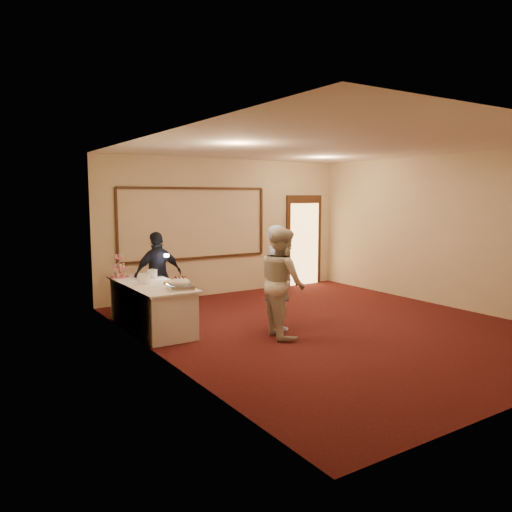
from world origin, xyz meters
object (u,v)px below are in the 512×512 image
at_px(pavlova_tray, 180,284).
at_px(plate_stack_b, 152,274).
at_px(buffet_table, 151,306).
at_px(guest, 158,275).
at_px(cupcake_stand, 119,268).
at_px(tart, 170,283).
at_px(woman, 282,282).
at_px(plate_stack_a, 144,279).
at_px(man, 278,277).

height_order(pavlova_tray, plate_stack_b, pavlova_tray).
relative_size(buffet_table, guest, 1.40).
bearing_deg(pavlova_tray, cupcake_stand, 105.13).
xyz_separation_m(tart, woman, (1.35, -1.23, 0.06)).
xyz_separation_m(buffet_table, tart, (0.23, -0.27, 0.41)).
bearing_deg(guest, woman, 114.57).
xyz_separation_m(cupcake_stand, tart, (0.48, -1.12, -0.14)).
bearing_deg(pavlova_tray, tart, 84.86).
bearing_deg(plate_stack_b, tart, -87.20).
bearing_deg(pavlova_tray, woman, -27.97).
height_order(plate_stack_a, guest, guest).
distance_m(tart, guest, 0.99).
relative_size(plate_stack_a, man, 0.12).
bearing_deg(tart, buffet_table, 130.44).
xyz_separation_m(plate_stack_a, guest, (0.53, 0.74, -0.08)).
relative_size(plate_stack_a, woman, 0.12).
bearing_deg(tart, man, -28.15).
bearing_deg(plate_stack_a, pavlova_tray, -67.20).
distance_m(buffet_table, man, 2.15).
height_order(plate_stack_b, woman, woman).
relative_size(plate_stack_b, woman, 0.11).
bearing_deg(cupcake_stand, woman, -52.13).
relative_size(buffet_table, man, 1.27).
relative_size(man, guest, 1.11).
bearing_deg(man, plate_stack_a, 69.07).
height_order(pavlova_tray, plate_stack_a, pavlova_tray).
bearing_deg(pavlova_tray, guest, 81.36).
distance_m(buffet_table, guest, 0.90).
bearing_deg(plate_stack_b, cupcake_stand, 137.26).
distance_m(plate_stack_b, guest, 0.35).
relative_size(pavlova_tray, plate_stack_a, 2.73).
xyz_separation_m(cupcake_stand, man, (2.04, -1.95, -0.07)).
bearing_deg(buffet_table, pavlova_tray, -76.34).
relative_size(tart, woman, 0.15).
relative_size(buffet_table, tart, 8.66).
bearing_deg(plate_stack_a, buffet_table, 16.79).
relative_size(pavlova_tray, guest, 0.36).
bearing_deg(woman, plate_stack_a, 60.58).
bearing_deg(buffet_table, cupcake_stand, 106.44).
distance_m(buffet_table, plate_stack_a, 0.48).
bearing_deg(pavlova_tray, plate_stack_a, 112.80).
distance_m(cupcake_stand, tart, 1.22).
bearing_deg(plate_stack_b, plate_stack_a, -123.95).
xyz_separation_m(pavlova_tray, plate_stack_a, (-0.31, 0.73, 0.01)).
bearing_deg(man, guest, 45.64).
bearing_deg(buffet_table, guest, 59.78).
relative_size(woman, guest, 1.10).
distance_m(plate_stack_a, man, 2.18).
xyz_separation_m(buffet_table, plate_stack_b, (0.20, 0.43, 0.46)).
bearing_deg(man, plate_stack_b, 54.28).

